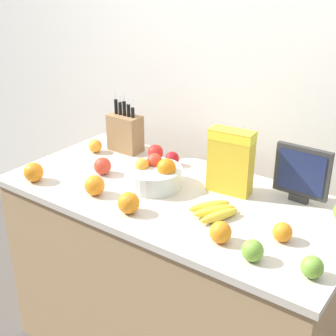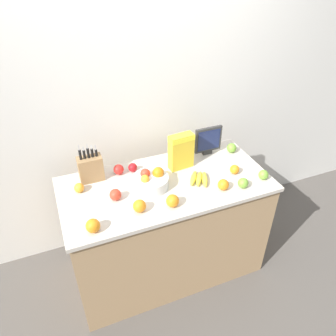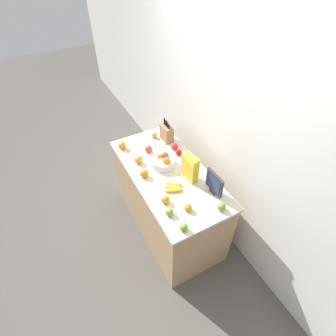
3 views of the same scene
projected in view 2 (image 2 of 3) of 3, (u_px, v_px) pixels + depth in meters
ground_plane at (166, 265)px, 2.88m from camera, size 14.00×14.00×0.00m
wall_back at (138, 102)px, 2.57m from camera, size 9.00×0.06×2.60m
counter at (166, 228)px, 2.62m from camera, size 1.51×0.74×0.91m
knife_block at (91, 168)px, 2.33m from camera, size 0.17×0.10×0.30m
small_monitor at (208, 140)px, 2.60m from camera, size 0.23×0.03×0.24m
cereal_box at (181, 150)px, 2.43m from camera, size 0.19×0.10×0.28m
fruit_bowl at (151, 180)px, 2.29m from camera, size 0.25×0.25×0.14m
banana_bunch at (199, 179)px, 2.36m from camera, size 0.19×0.21×0.04m
apple_near_bananas at (232, 148)px, 2.67m from camera, size 0.08×0.08×0.08m
apple_rightmost at (243, 183)px, 2.29m from camera, size 0.07×0.07×0.07m
apple_front at (115, 195)px, 2.18m from camera, size 0.08×0.08×0.08m
apple_leftmost at (133, 167)px, 2.45m from camera, size 0.07×0.07×0.07m
apple_middle at (119, 169)px, 2.42m from camera, size 0.08×0.08×0.08m
apple_by_knife_block at (263, 175)px, 2.37m from camera, size 0.07×0.07×0.07m
orange_back_center at (139, 206)px, 2.09m from camera, size 0.09×0.09×0.09m
orange_front_right at (93, 226)px, 1.94m from camera, size 0.09×0.09×0.09m
orange_mid_right at (235, 169)px, 2.43m from camera, size 0.07×0.07×0.07m
orange_by_cereal at (79, 188)px, 2.25m from camera, size 0.07×0.07×0.07m
orange_front_center at (173, 201)px, 2.13m from camera, size 0.09×0.09×0.09m
orange_near_bowl at (223, 185)px, 2.27m from camera, size 0.08×0.08×0.08m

